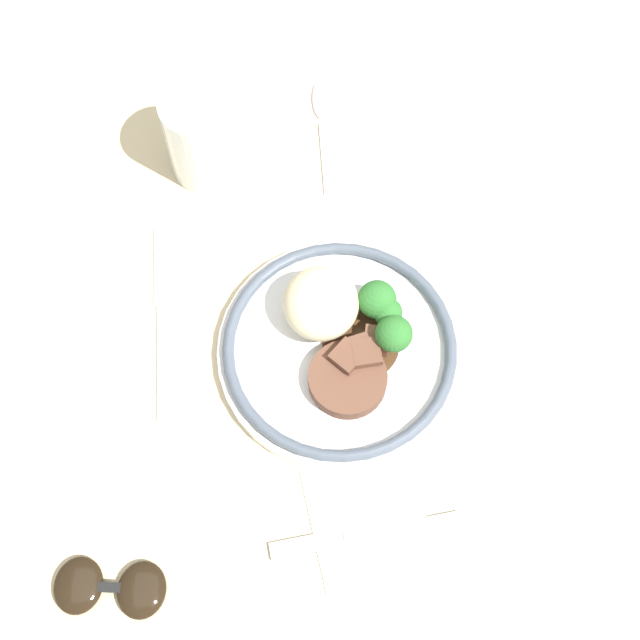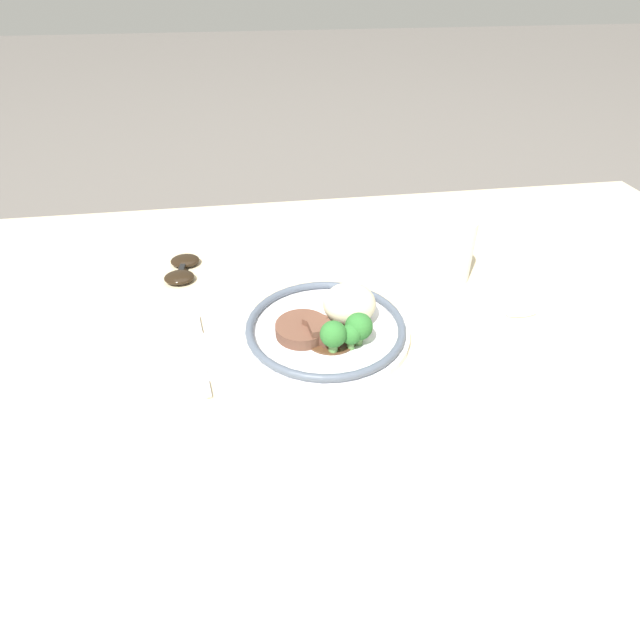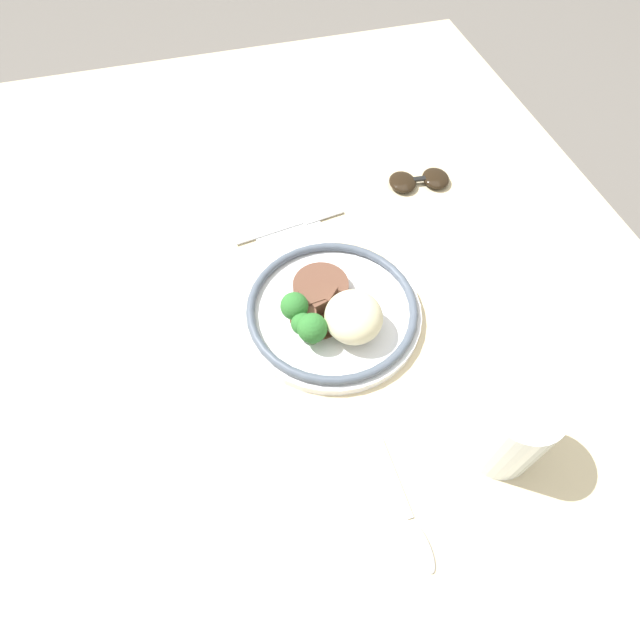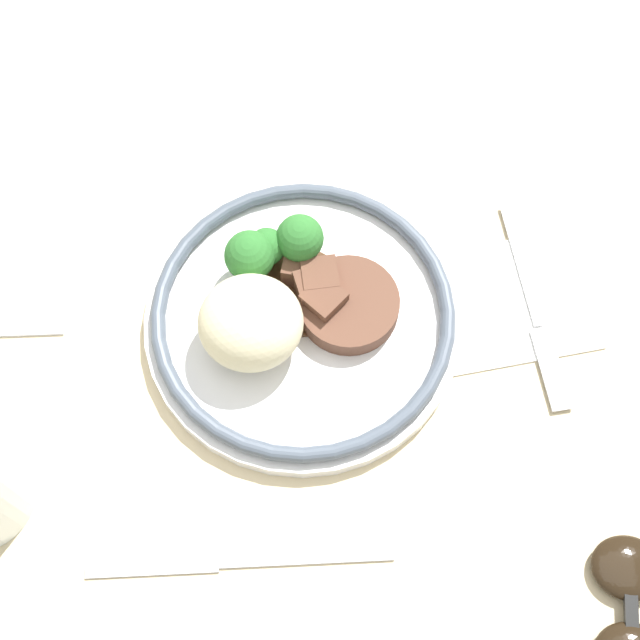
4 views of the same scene
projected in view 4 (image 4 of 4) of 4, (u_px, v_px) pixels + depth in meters
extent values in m
plane|color=#5B5651|center=(249.00, 339.00, 0.75)|extent=(8.00, 8.00, 0.00)
cube|color=beige|center=(247.00, 329.00, 0.73)|extent=(1.58, 1.03, 0.04)
cube|color=white|center=(509.00, 301.00, 0.72)|extent=(0.14, 0.13, 0.00)
cylinder|color=white|center=(303.00, 321.00, 0.70)|extent=(0.25, 0.25, 0.01)
torus|color=#4C5666|center=(303.00, 314.00, 0.69)|extent=(0.24, 0.24, 0.01)
ellipsoid|color=beige|center=(251.00, 323.00, 0.66)|extent=(0.08, 0.08, 0.06)
cylinder|color=brown|center=(349.00, 305.00, 0.69)|extent=(0.08, 0.08, 0.02)
cylinder|color=#51331E|center=(298.00, 291.00, 0.70)|extent=(0.08, 0.08, 0.00)
cube|color=brown|center=(320.00, 280.00, 0.69)|extent=(0.03, 0.03, 0.03)
cube|color=brown|center=(314.00, 289.00, 0.69)|extent=(0.03, 0.03, 0.03)
cube|color=brown|center=(324.00, 300.00, 0.69)|extent=(0.04, 0.04, 0.03)
cube|color=brown|center=(299.00, 269.00, 0.70)|extent=(0.03, 0.03, 0.02)
cube|color=brown|center=(321.00, 278.00, 0.70)|extent=(0.03, 0.03, 0.02)
cube|color=brown|center=(317.00, 285.00, 0.69)|extent=(0.02, 0.02, 0.02)
cylinder|color=#5B8E47|center=(252.00, 269.00, 0.71)|extent=(0.01, 0.01, 0.01)
sphere|color=#2D702D|center=(250.00, 256.00, 0.68)|extent=(0.04, 0.04, 0.04)
cylinder|color=#5B8E47|center=(268.00, 258.00, 0.71)|extent=(0.01, 0.01, 0.01)
sphere|color=#2D702D|center=(267.00, 247.00, 0.69)|extent=(0.03, 0.03, 0.03)
cylinder|color=#5B8E47|center=(300.00, 252.00, 0.71)|extent=(0.01, 0.01, 0.02)
sphere|color=#2D702D|center=(300.00, 238.00, 0.69)|extent=(0.04, 0.04, 0.04)
cube|color=#B7B7BC|center=(521.00, 264.00, 0.73)|extent=(0.02, 0.11, 0.00)
cube|color=#B7B7BC|center=(551.00, 370.00, 0.69)|extent=(0.03, 0.07, 0.00)
cube|color=#B7B7BC|center=(304.00, 560.00, 0.63)|extent=(0.13, 0.01, 0.00)
cube|color=#B7B7BC|center=(152.00, 567.00, 0.63)|extent=(0.09, 0.02, 0.00)
cube|color=#B7B7BC|center=(3.00, 332.00, 0.70)|extent=(0.10, 0.01, 0.00)
ellipsoid|color=black|center=(628.00, 568.00, 0.62)|extent=(0.06, 0.05, 0.02)
cube|color=black|center=(631.00, 611.00, 0.61)|extent=(0.01, 0.02, 0.00)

